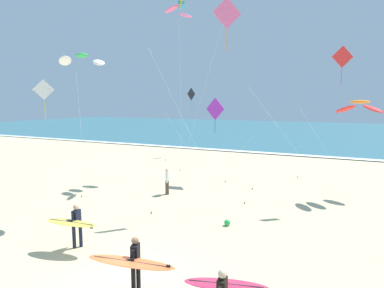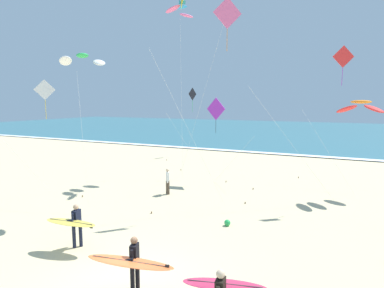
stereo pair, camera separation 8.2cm
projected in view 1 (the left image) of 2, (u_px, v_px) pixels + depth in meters
ground_plane at (127, 287)px, 9.56m from camera, size 160.00×160.00×0.00m
ocean_water at (307, 131)px, 60.47m from camera, size 160.00×60.00×0.08m
shoreline_foam at (280, 154)px, 33.77m from camera, size 160.00×1.16×0.01m
surfer_lead at (74, 223)px, 11.89m from camera, size 2.09×1.11×1.71m
surfer_third at (133, 262)px, 8.98m from camera, size 2.52×1.33×1.71m
kite_diamond_ivory_near at (42, 93)px, 18.52m from camera, size 2.21×2.97×6.86m
kite_delta_golden_mid at (181, 1)px, 20.97m from camera, size 2.24×3.70×12.84m
kite_arc_cobalt_far at (179, 11)px, 22.31m from camera, size 4.37×2.48×12.26m
kite_diamond_rose_high at (225, 19)px, 15.62m from camera, size 3.60×3.06×10.65m
kite_arc_amber_low at (359, 107)px, 18.18m from camera, size 5.06×4.86×5.66m
kite_diamond_scarlet_distant at (339, 63)px, 16.56m from camera, size 4.98×2.49×8.46m
kite_diamond_violet_close at (216, 110)px, 21.57m from camera, size 3.68×1.08×5.85m
kite_diamond_charcoal_outer at (191, 96)px, 32.69m from camera, size 1.04×4.64×7.03m
kite_arc_emerald_extra at (82, 60)px, 14.58m from camera, size 3.64×3.31×7.77m
bystander_white_top at (167, 181)px, 19.10m from camera, size 0.31×0.45×1.59m
beach_ball at (227, 223)px, 14.31m from camera, size 0.28×0.28×0.28m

